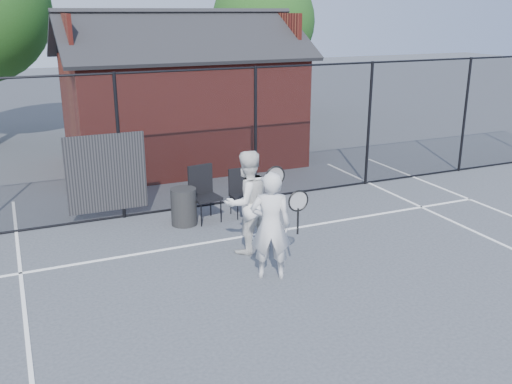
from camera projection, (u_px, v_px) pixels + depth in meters
name	position (u px, v px, depth m)	size (l,w,h in m)	color
ground	(330.00, 306.00, 8.35)	(80.00, 80.00, 0.00)	#3F4449
court_lines	(384.00, 354.00, 7.19)	(11.02, 18.00, 0.01)	white
fence	(200.00, 143.00, 12.14)	(22.04, 3.00, 3.00)	black
clubhouse	(182.00, 105.00, 15.89)	(6.50, 4.36, 4.19)	maroon
tree_right	(263.00, 22.00, 21.97)	(3.97, 3.97, 5.70)	#302013
player_front	(271.00, 226.00, 9.01)	(0.85, 0.70, 1.77)	silver
player_back	(247.00, 202.00, 10.01)	(1.06, 0.87, 1.85)	white
chair_left	(243.00, 194.00, 11.89)	(0.46, 0.48, 0.97)	black
chair_right	(206.00, 195.00, 11.56)	(0.54, 0.56, 1.12)	black
waste_bin	(184.00, 207.00, 11.43)	(0.52, 0.52, 0.76)	black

